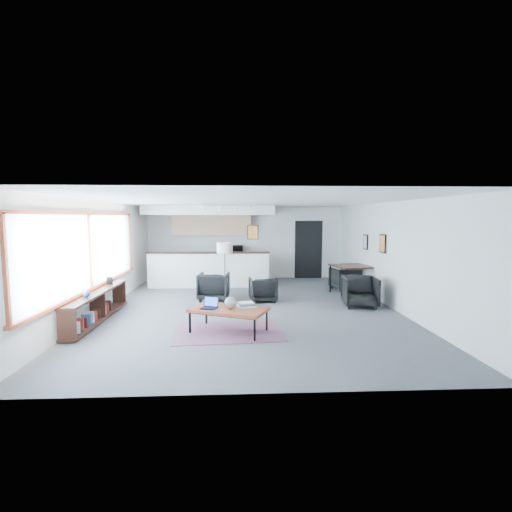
{
  "coord_description": "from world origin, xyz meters",
  "views": [
    {
      "loc": [
        -0.26,
        -8.98,
        2.23
      ],
      "look_at": [
        0.19,
        0.4,
        1.24
      ],
      "focal_mm": 26.0,
      "sensor_mm": 36.0,
      "label": 1
    }
  ],
  "objects_px": {
    "armchair_left": "(214,285)",
    "dining_table": "(352,268)",
    "coffee_table": "(229,310)",
    "armchair_right": "(263,288)",
    "laptop": "(210,305)",
    "dining_chair_near": "(360,293)",
    "dining_chair_far": "(345,279)",
    "ceramic_pot": "(231,303)",
    "floor_lamp": "(225,250)",
    "book_stack": "(247,305)",
    "microwave": "(235,249)"
  },
  "relations": [
    {
      "from": "armchair_left",
      "to": "dining_table",
      "type": "height_order",
      "value": "dining_table"
    },
    {
      "from": "coffee_table",
      "to": "armchair_right",
      "type": "bearing_deg",
      "value": 95.6
    },
    {
      "from": "laptop",
      "to": "dining_table",
      "type": "relative_size",
      "value": 0.3
    },
    {
      "from": "coffee_table",
      "to": "dining_table",
      "type": "relative_size",
      "value": 1.37
    },
    {
      "from": "laptop",
      "to": "dining_chair_near",
      "type": "xyz_separation_m",
      "value": [
        3.58,
        1.86,
        -0.18
      ]
    },
    {
      "from": "dining_table",
      "to": "dining_chair_far",
      "type": "bearing_deg",
      "value": 90.0
    },
    {
      "from": "armchair_right",
      "to": "dining_chair_far",
      "type": "height_order",
      "value": "armchair_right"
    },
    {
      "from": "ceramic_pot",
      "to": "dining_chair_near",
      "type": "distance_m",
      "value": 3.72
    },
    {
      "from": "ceramic_pot",
      "to": "floor_lamp",
      "type": "relative_size",
      "value": 0.15
    },
    {
      "from": "coffee_table",
      "to": "ceramic_pot",
      "type": "height_order",
      "value": "ceramic_pot"
    },
    {
      "from": "book_stack",
      "to": "dining_chair_far",
      "type": "bearing_deg",
      "value": 51.97
    },
    {
      "from": "armchair_left",
      "to": "dining_chair_near",
      "type": "bearing_deg",
      "value": 170.97
    },
    {
      "from": "ceramic_pot",
      "to": "dining_chair_near",
      "type": "relative_size",
      "value": 0.33
    },
    {
      "from": "microwave",
      "to": "book_stack",
      "type": "bearing_deg",
      "value": -89.02
    },
    {
      "from": "armchair_left",
      "to": "microwave",
      "type": "distance_m",
      "value": 3.36
    },
    {
      "from": "dining_chair_near",
      "to": "dining_table",
      "type": "bearing_deg",
      "value": 87.38
    },
    {
      "from": "laptop",
      "to": "book_stack",
      "type": "distance_m",
      "value": 0.71
    },
    {
      "from": "dining_table",
      "to": "dining_chair_far",
      "type": "xyz_separation_m",
      "value": [
        -0.0,
        0.68,
        -0.44
      ]
    },
    {
      "from": "armchair_right",
      "to": "laptop",
      "type": "bearing_deg",
      "value": 59.58
    },
    {
      "from": "dining_table",
      "to": "ceramic_pot",
      "type": "bearing_deg",
      "value": -135.14
    },
    {
      "from": "microwave",
      "to": "ceramic_pot",
      "type": "bearing_deg",
      "value": -91.97
    },
    {
      "from": "coffee_table",
      "to": "armchair_left",
      "type": "relative_size",
      "value": 2.01
    },
    {
      "from": "dining_chair_far",
      "to": "microwave",
      "type": "height_order",
      "value": "microwave"
    },
    {
      "from": "armchair_right",
      "to": "dining_chair_far",
      "type": "relative_size",
      "value": 1.07
    },
    {
      "from": "armchair_right",
      "to": "dining_chair_far",
      "type": "xyz_separation_m",
      "value": [
        2.62,
        1.43,
        -0.02
      ]
    },
    {
      "from": "ceramic_pot",
      "to": "armchair_left",
      "type": "height_order",
      "value": "armchair_left"
    },
    {
      "from": "laptop",
      "to": "book_stack",
      "type": "bearing_deg",
      "value": 22.77
    },
    {
      "from": "dining_chair_far",
      "to": "book_stack",
      "type": "bearing_deg",
      "value": 41.41
    },
    {
      "from": "armchair_right",
      "to": "floor_lamp",
      "type": "height_order",
      "value": "floor_lamp"
    },
    {
      "from": "laptop",
      "to": "dining_chair_near",
      "type": "distance_m",
      "value": 4.04
    },
    {
      "from": "coffee_table",
      "to": "ceramic_pot",
      "type": "relative_size",
      "value": 6.96
    },
    {
      "from": "microwave",
      "to": "dining_table",
      "type": "bearing_deg",
      "value": -40.41
    },
    {
      "from": "coffee_table",
      "to": "dining_chair_far",
      "type": "bearing_deg",
      "value": 72.86
    },
    {
      "from": "book_stack",
      "to": "dining_table",
      "type": "bearing_deg",
      "value": 46.67
    },
    {
      "from": "laptop",
      "to": "armchair_right",
      "type": "height_order",
      "value": "armchair_right"
    },
    {
      "from": "armchair_right",
      "to": "microwave",
      "type": "relative_size",
      "value": 1.29
    },
    {
      "from": "coffee_table",
      "to": "armchair_left",
      "type": "bearing_deg",
      "value": 122.74
    },
    {
      "from": "coffee_table",
      "to": "floor_lamp",
      "type": "xyz_separation_m",
      "value": [
        -0.18,
        3.19,
        0.89
      ]
    },
    {
      "from": "coffee_table",
      "to": "laptop",
      "type": "xyz_separation_m",
      "value": [
        -0.36,
        0.05,
        0.1
      ]
    },
    {
      "from": "ceramic_pot",
      "to": "dining_table",
      "type": "distance_m",
      "value": 4.82
    },
    {
      "from": "dining_chair_far",
      "to": "microwave",
      "type": "distance_m",
      "value": 4.02
    },
    {
      "from": "microwave",
      "to": "armchair_left",
      "type": "bearing_deg",
      "value": -101.3
    },
    {
      "from": "dining_table",
      "to": "dining_chair_near",
      "type": "relative_size",
      "value": 1.68
    },
    {
      "from": "dining_chair_near",
      "to": "microwave",
      "type": "relative_size",
      "value": 1.3
    },
    {
      "from": "armchair_right",
      "to": "dining_table",
      "type": "distance_m",
      "value": 2.76
    },
    {
      "from": "ceramic_pot",
      "to": "floor_lamp",
      "type": "xyz_separation_m",
      "value": [
        -0.22,
        3.21,
        0.74
      ]
    },
    {
      "from": "ceramic_pot",
      "to": "microwave",
      "type": "distance_m",
      "value": 6.13
    },
    {
      "from": "ceramic_pot",
      "to": "dining_table",
      "type": "xyz_separation_m",
      "value": [
        3.41,
        3.4,
        0.18
      ]
    },
    {
      "from": "ceramic_pot",
      "to": "dining_chair_near",
      "type": "height_order",
      "value": "dining_chair_near"
    },
    {
      "from": "armchair_right",
      "to": "dining_table",
      "type": "height_order",
      "value": "dining_table"
    }
  ]
}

